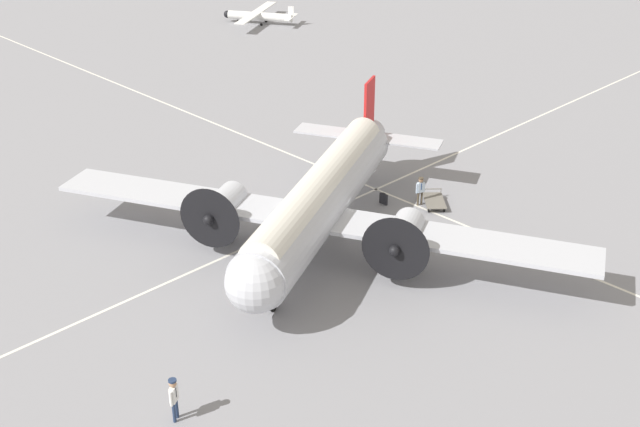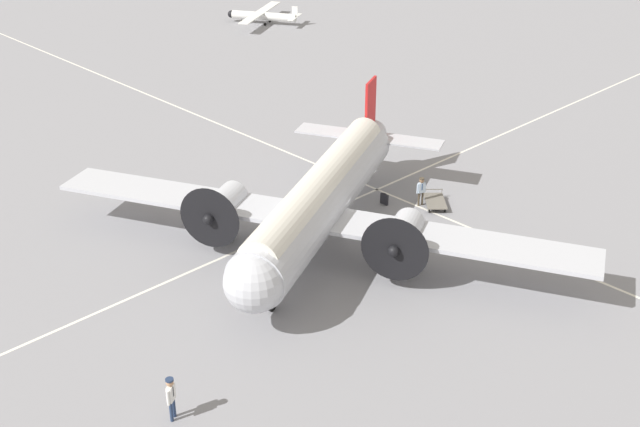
% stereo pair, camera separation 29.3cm
% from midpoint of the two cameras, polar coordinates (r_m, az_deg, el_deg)
% --- Properties ---
extents(ground_plane, '(300.00, 300.00, 0.00)m').
position_cam_midpoint_polar(ground_plane, '(40.12, -0.21, -2.22)').
color(ground_plane, gray).
extents(apron_line_eastwest, '(120.00, 0.16, 0.01)m').
position_cam_midpoint_polar(apron_line_eastwest, '(44.63, 6.09, 0.80)').
color(apron_line_eastwest, silver).
rests_on(apron_line_eastwest, ground_plane).
extents(apron_line_northsouth, '(0.16, 120.00, 0.01)m').
position_cam_midpoint_polar(apron_line_northsouth, '(41.65, -2.49, -1.08)').
color(apron_line_northsouth, silver).
rests_on(apron_line_northsouth, ground_plane).
extents(airliner_main, '(24.99, 18.45, 6.00)m').
position_cam_midpoint_polar(airliner_main, '(38.55, -0.43, 0.83)').
color(airliner_main, silver).
rests_on(airliner_main, ground_plane).
extents(crew_foreground, '(0.41, 0.52, 1.78)m').
position_cam_midpoint_polar(crew_foreground, '(29.34, -10.65, -12.55)').
color(crew_foreground, navy).
rests_on(crew_foreground, ground_plane).
extents(passenger_boarding, '(0.35, 0.52, 1.64)m').
position_cam_midpoint_polar(passenger_boarding, '(43.97, 6.97, 1.82)').
color(passenger_boarding, '#473D2D').
rests_on(passenger_boarding, ground_plane).
extents(suitcase_near_door, '(0.50, 0.13, 0.65)m').
position_cam_midpoint_polar(suitcase_near_door, '(44.19, 4.35, 1.04)').
color(suitcase_near_door, '#232328').
rests_on(suitcase_near_door, ground_plane).
extents(baggage_cart, '(2.22, 2.18, 0.56)m').
position_cam_midpoint_polar(baggage_cart, '(44.34, 7.95, 0.90)').
color(baggage_cart, '#6B665B').
rests_on(baggage_cart, ground_plane).
extents(light_aircraft_distant, '(7.24, 9.16, 1.94)m').
position_cam_midpoint_polar(light_aircraft_distant, '(83.15, -4.55, 13.85)').
color(light_aircraft_distant, white).
rests_on(light_aircraft_distant, ground_plane).
extents(traffic_cone, '(0.35, 0.35, 0.45)m').
position_cam_midpoint_polar(traffic_cone, '(35.84, -5.28, -5.85)').
color(traffic_cone, orange).
rests_on(traffic_cone, ground_plane).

